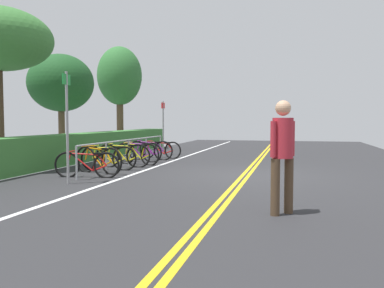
{
  "coord_description": "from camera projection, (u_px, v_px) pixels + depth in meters",
  "views": [
    {
      "loc": [
        -10.68,
        -1.19,
        1.47
      ],
      "look_at": [
        0.62,
        1.66,
        0.77
      ],
      "focal_mm": 37.32,
      "sensor_mm": 36.0,
      "label": 1
    }
  ],
  "objects": [
    {
      "name": "centre_line_yellow_outer",
      "position": [
        243.0,
        175.0,
        10.74
      ],
      "size": [
        33.26,
        0.1,
        0.0
      ],
      "primitive_type": "cube",
      "color": "gold",
      "rests_on": "ground_plane"
    },
    {
      "name": "bicycle_6",
      "position": [
        150.0,
        150.0,
        14.79
      ],
      "size": [
        0.46,
        1.76,
        0.76
      ],
      "color": "black",
      "rests_on": "ground_plane"
    },
    {
      "name": "pedestrian",
      "position": [
        283.0,
        149.0,
        6.16
      ],
      "size": [
        0.38,
        0.36,
        1.77
      ],
      "color": "#4C3826",
      "rests_on": "ground_plane"
    },
    {
      "name": "bicycle_3",
      "position": [
        123.0,
        156.0,
        12.43
      ],
      "size": [
        0.49,
        1.7,
        0.78
      ],
      "color": "black",
      "rests_on": "ground_plane"
    },
    {
      "name": "centre_line_yellow_inner",
      "position": [
        249.0,
        175.0,
        10.7
      ],
      "size": [
        33.26,
        0.1,
        0.0
      ],
      "primitive_type": "cube",
      "color": "gold",
      "rests_on": "ground_plane"
    },
    {
      "name": "bicycle_5",
      "position": [
        139.0,
        152.0,
        14.05
      ],
      "size": [
        0.46,
        1.73,
        0.75
      ],
      "color": "black",
      "rests_on": "ground_plane"
    },
    {
      "name": "tree_extra",
      "position": [
        120.0,
        77.0,
        20.23
      ],
      "size": [
        2.25,
        2.25,
        5.2
      ],
      "color": "brown",
      "rests_on": "ground_plane"
    },
    {
      "name": "bicycle_2",
      "position": [
        109.0,
        158.0,
        11.72
      ],
      "size": [
        0.46,
        1.7,
        0.76
      ],
      "color": "black",
      "rests_on": "ground_plane"
    },
    {
      "name": "bicycle_1",
      "position": [
        98.0,
        160.0,
        11.02
      ],
      "size": [
        0.64,
        1.69,
        0.79
      ],
      "color": "black",
      "rests_on": "ground_plane"
    },
    {
      "name": "ground_plane",
      "position": [
        246.0,
        176.0,
        10.72
      ],
      "size": [
        36.96,
        11.4,
        0.05
      ],
      "primitive_type": "cube",
      "color": "#2B2B2D"
    },
    {
      "name": "bicycle_0",
      "position": [
        87.0,
        165.0,
        10.21
      ],
      "size": [
        0.46,
        1.74,
        0.71
      ],
      "color": "black",
      "rests_on": "ground_plane"
    },
    {
      "name": "bicycle_7",
      "position": [
        160.0,
        150.0,
        15.45
      ],
      "size": [
        0.46,
        1.76,
        0.7
      ],
      "color": "black",
      "rests_on": "ground_plane"
    },
    {
      "name": "tree_far_right",
      "position": [
        61.0,
        83.0,
        16.21
      ],
      "size": [
        2.64,
        2.64,
        4.15
      ],
      "color": "brown",
      "rests_on": "ground_plane"
    },
    {
      "name": "bicycle_4",
      "position": [
        138.0,
        154.0,
        13.21
      ],
      "size": [
        0.57,
        1.68,
        0.76
      ],
      "color": "black",
      "rests_on": "ground_plane"
    },
    {
      "name": "sign_post_far",
      "position": [
        163.0,
        123.0,
        16.83
      ],
      "size": [
        0.36,
        0.06,
        2.27
      ],
      "color": "gray",
      "rests_on": "ground_plane"
    },
    {
      "name": "hedge_backdrop",
      "position": [
        88.0,
        146.0,
        14.85
      ],
      "size": [
        15.41,
        0.9,
        1.0
      ],
      "primitive_type": "cube",
      "color": "#387533",
      "rests_on": "ground_plane"
    },
    {
      "name": "sign_post_near",
      "position": [
        67.0,
        118.0,
        9.11
      ],
      "size": [
        0.36,
        0.07,
        2.58
      ],
      "color": "gray",
      "rests_on": "ground_plane"
    },
    {
      "name": "bike_rack",
      "position": [
        129.0,
        146.0,
        12.83
      ],
      "size": [
        6.46,
        0.05,
        0.86
      ],
      "color": "#9EA0A5",
      "rests_on": "ground_plane"
    },
    {
      "name": "bike_lane_stripe_white",
      "position": [
        142.0,
        171.0,
        11.44
      ],
      "size": [
        33.26,
        0.12,
        0.0
      ],
      "primitive_type": "cube",
      "color": "white",
      "rests_on": "ground_plane"
    }
  ]
}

